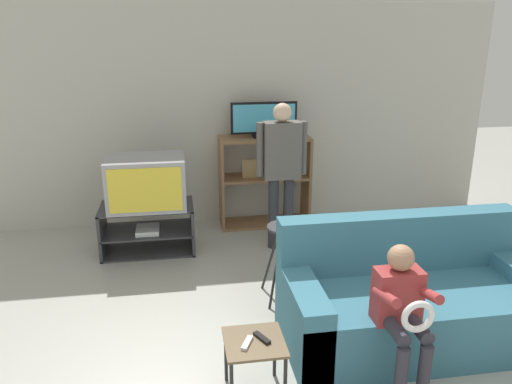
{
  "coord_description": "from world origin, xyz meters",
  "views": [
    {
      "loc": [
        -0.68,
        -2.05,
        2.27
      ],
      "look_at": [
        -0.01,
        2.11,
        0.9
      ],
      "focal_mm": 35.0,
      "sensor_mm": 36.0,
      "label": 1
    }
  ],
  "objects_px": {
    "media_shelf": "(264,180)",
    "remote_control_black": "(262,338)",
    "television_flat": "(264,121)",
    "remote_control_white": "(247,343)",
    "television_main": "(147,182)",
    "person_standing_adult": "(282,163)",
    "snack_table": "(254,349)",
    "person_seated_child": "(402,308)",
    "couch": "(411,302)",
    "tv_stand": "(148,229)",
    "folding_stool": "(285,241)"
  },
  "relations": [
    {
      "from": "media_shelf",
      "to": "remote_control_black",
      "type": "bearing_deg",
      "value": -100.41
    },
    {
      "from": "television_flat",
      "to": "remote_control_white",
      "type": "height_order",
      "value": "television_flat"
    },
    {
      "from": "television_main",
      "to": "remote_control_white",
      "type": "distance_m",
      "value": 2.55
    },
    {
      "from": "media_shelf",
      "to": "remote_control_black",
      "type": "relative_size",
      "value": 7.52
    },
    {
      "from": "media_shelf",
      "to": "person_standing_adult",
      "type": "relative_size",
      "value": 0.69
    },
    {
      "from": "snack_table",
      "to": "person_seated_child",
      "type": "height_order",
      "value": "person_seated_child"
    },
    {
      "from": "couch",
      "to": "person_seated_child",
      "type": "xyz_separation_m",
      "value": [
        -0.33,
        -0.52,
        0.29
      ]
    },
    {
      "from": "television_main",
      "to": "tv_stand",
      "type": "bearing_deg",
      "value": 153.42
    },
    {
      "from": "folding_stool",
      "to": "couch",
      "type": "height_order",
      "value": "couch"
    },
    {
      "from": "snack_table",
      "to": "couch",
      "type": "height_order",
      "value": "couch"
    },
    {
      "from": "folding_stool",
      "to": "media_shelf",
      "type": "bearing_deg",
      "value": 85.75
    },
    {
      "from": "tv_stand",
      "to": "television_main",
      "type": "xyz_separation_m",
      "value": [
        0.02,
        -0.01,
        0.52
      ]
    },
    {
      "from": "tv_stand",
      "to": "television_flat",
      "type": "height_order",
      "value": "television_flat"
    },
    {
      "from": "television_main",
      "to": "remote_control_white",
      "type": "xyz_separation_m",
      "value": [
        0.7,
        -2.42,
        -0.36
      ]
    },
    {
      "from": "television_flat",
      "to": "couch",
      "type": "height_order",
      "value": "television_flat"
    },
    {
      "from": "tv_stand",
      "to": "person_standing_adult",
      "type": "distance_m",
      "value": 1.59
    },
    {
      "from": "media_shelf",
      "to": "television_flat",
      "type": "bearing_deg",
      "value": 115.11
    },
    {
      "from": "person_standing_adult",
      "to": "remote_control_white",
      "type": "bearing_deg",
      "value": -106.95
    },
    {
      "from": "television_flat",
      "to": "person_standing_adult",
      "type": "distance_m",
      "value": 0.79
    },
    {
      "from": "person_standing_adult",
      "to": "media_shelf",
      "type": "bearing_deg",
      "value": 94.56
    },
    {
      "from": "person_seated_child",
      "to": "television_flat",
      "type": "bearing_deg",
      "value": 96.42
    },
    {
      "from": "snack_table",
      "to": "person_seated_child",
      "type": "distance_m",
      "value": 0.97
    },
    {
      "from": "tv_stand",
      "to": "television_main",
      "type": "height_order",
      "value": "television_main"
    },
    {
      "from": "remote_control_white",
      "to": "person_standing_adult",
      "type": "relative_size",
      "value": 0.09
    },
    {
      "from": "tv_stand",
      "to": "remote_control_white",
      "type": "relative_size",
      "value": 6.76
    },
    {
      "from": "television_main",
      "to": "person_seated_child",
      "type": "relative_size",
      "value": 0.8
    },
    {
      "from": "television_flat",
      "to": "remote_control_black",
      "type": "relative_size",
      "value": 5.37
    },
    {
      "from": "folding_stool",
      "to": "snack_table",
      "type": "xyz_separation_m",
      "value": [
        -0.46,
        -1.2,
        -0.19
      ]
    },
    {
      "from": "media_shelf",
      "to": "folding_stool",
      "type": "relative_size",
      "value": 1.59
    },
    {
      "from": "television_main",
      "to": "person_seated_child",
      "type": "distance_m",
      "value": 3.0
    },
    {
      "from": "media_shelf",
      "to": "couch",
      "type": "height_order",
      "value": "media_shelf"
    },
    {
      "from": "folding_stool",
      "to": "person_seated_child",
      "type": "bearing_deg",
      "value": -69.8
    },
    {
      "from": "remote_control_white",
      "to": "television_main",
      "type": "bearing_deg",
      "value": 132.29
    },
    {
      "from": "snack_table",
      "to": "tv_stand",
      "type": "bearing_deg",
      "value": 107.73
    },
    {
      "from": "television_main",
      "to": "snack_table",
      "type": "height_order",
      "value": "television_main"
    },
    {
      "from": "tv_stand",
      "to": "snack_table",
      "type": "relative_size",
      "value": 2.39
    },
    {
      "from": "television_flat",
      "to": "remote_control_black",
      "type": "distance_m",
      "value": 3.14
    },
    {
      "from": "couch",
      "to": "person_standing_adult",
      "type": "relative_size",
      "value": 1.23
    },
    {
      "from": "snack_table",
      "to": "remote_control_white",
      "type": "xyz_separation_m",
      "value": [
        -0.05,
        -0.03,
        0.07
      ]
    },
    {
      "from": "remote_control_black",
      "to": "couch",
      "type": "relative_size",
      "value": 0.07
    },
    {
      "from": "snack_table",
      "to": "remote_control_black",
      "type": "height_order",
      "value": "remote_control_black"
    },
    {
      "from": "television_main",
      "to": "television_flat",
      "type": "distance_m",
      "value": 1.55
    },
    {
      "from": "tv_stand",
      "to": "remote_control_white",
      "type": "bearing_deg",
      "value": -73.55
    },
    {
      "from": "television_main",
      "to": "person_standing_adult",
      "type": "distance_m",
      "value": 1.42
    },
    {
      "from": "person_seated_child",
      "to": "folding_stool",
      "type": "bearing_deg",
      "value": 110.2
    },
    {
      "from": "media_shelf",
      "to": "snack_table",
      "type": "distance_m",
      "value": 3.04
    },
    {
      "from": "television_main",
      "to": "couch",
      "type": "xyz_separation_m",
      "value": [
        2.02,
        -1.96,
        -0.46
      ]
    },
    {
      "from": "folding_stool",
      "to": "snack_table",
      "type": "bearing_deg",
      "value": -111.11
    },
    {
      "from": "television_main",
      "to": "snack_table",
      "type": "distance_m",
      "value": 2.54
    },
    {
      "from": "folding_stool",
      "to": "remote_control_black",
      "type": "relative_size",
      "value": 4.74
    }
  ]
}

